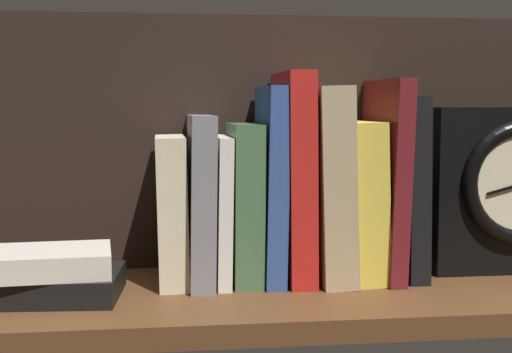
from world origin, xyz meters
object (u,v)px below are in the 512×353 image
(book_red_requiem, at_px, (295,176))
(book_black_skeptic, at_px, (404,187))
(book_gray_chess, at_px, (200,199))
(book_tan_shortstories, at_px, (326,183))
(book_blue_modern, at_px, (270,184))
(book_maroon_dawkins, at_px, (384,178))
(book_white_catcher, at_px, (221,209))
(framed_clock, at_px, (511,188))
(book_cream_twain, at_px, (172,209))
(book_stack_side, at_px, (44,276))
(book_yellow_seinlanguage, at_px, (358,199))
(book_green_romantic, at_px, (244,202))

(book_red_requiem, height_order, book_black_skeptic, book_red_requiem)
(book_gray_chess, distance_m, book_tan_shortstories, 0.16)
(book_blue_modern, bearing_deg, book_tan_shortstories, 0.00)
(book_tan_shortstories, bearing_deg, book_maroon_dawkins, 0.00)
(book_white_catcher, height_order, book_blue_modern, book_blue_modern)
(book_black_skeptic, bearing_deg, framed_clock, 0.65)
(book_gray_chess, relative_size, book_white_catcher, 1.14)
(book_blue_modern, relative_size, book_red_requiem, 0.93)
(book_white_catcher, bearing_deg, book_cream_twain, 180.00)
(book_gray_chess, distance_m, book_stack_side, 0.20)
(book_white_catcher, xyz_separation_m, book_black_skeptic, (0.23, 0.00, 0.02))
(book_white_catcher, relative_size, book_red_requiem, 0.70)
(book_yellow_seinlanguage, bearing_deg, book_green_romantic, 180.00)
(book_blue_modern, relative_size, framed_clock, 1.09)
(book_blue_modern, bearing_deg, book_stack_side, -166.92)
(book_tan_shortstories, bearing_deg, framed_clock, 0.38)
(book_red_requiem, xyz_separation_m, book_maroon_dawkins, (0.11, 0.00, -0.00))
(book_tan_shortstories, distance_m, book_yellow_seinlanguage, 0.05)
(book_cream_twain, height_order, book_green_romantic, book_green_romantic)
(book_stack_side, bearing_deg, book_green_romantic, 14.82)
(book_gray_chess, distance_m, book_white_catcher, 0.03)
(book_yellow_seinlanguage, xyz_separation_m, book_black_skeptic, (0.06, 0.00, 0.02))
(book_green_romantic, distance_m, book_red_requiem, 0.07)
(book_black_skeptic, height_order, framed_clock, book_black_skeptic)
(book_gray_chess, xyz_separation_m, book_tan_shortstories, (0.16, -0.00, 0.02))
(book_gray_chess, height_order, book_maroon_dawkins, book_maroon_dawkins)
(book_cream_twain, xyz_separation_m, book_tan_shortstories, (0.19, 0.00, 0.03))
(book_white_catcher, relative_size, book_tan_shortstories, 0.75)
(book_blue_modern, relative_size, book_yellow_seinlanguage, 1.22)
(book_tan_shortstories, relative_size, framed_clock, 1.08)
(book_blue_modern, distance_m, book_maroon_dawkins, 0.15)
(book_green_romantic, height_order, book_black_skeptic, book_black_skeptic)
(book_white_catcher, height_order, book_black_skeptic, book_black_skeptic)
(book_cream_twain, distance_m, framed_clock, 0.44)
(book_gray_chess, xyz_separation_m, book_maroon_dawkins, (0.23, -0.00, 0.02))
(book_tan_shortstories, distance_m, book_maroon_dawkins, 0.08)
(book_cream_twain, xyz_separation_m, book_gray_chess, (0.03, 0.00, 0.01))
(book_green_romantic, bearing_deg, book_yellow_seinlanguage, 0.00)
(book_white_catcher, xyz_separation_m, book_red_requiem, (0.09, 0.00, 0.04))
(book_white_catcher, height_order, book_tan_shortstories, book_tan_shortstories)
(book_green_romantic, bearing_deg, book_maroon_dawkins, 0.00)
(book_cream_twain, xyz_separation_m, book_maroon_dawkins, (0.27, 0.00, 0.03))
(book_red_requiem, bearing_deg, book_cream_twain, 180.00)
(book_tan_shortstories, relative_size, book_stack_side, 1.27)
(book_cream_twain, bearing_deg, book_white_catcher, 0.00)
(book_red_requiem, relative_size, book_tan_shortstories, 1.08)
(book_green_romantic, distance_m, book_yellow_seinlanguage, 0.14)
(book_cream_twain, height_order, framed_clock, framed_clock)
(book_red_requiem, bearing_deg, book_black_skeptic, 0.00)
(book_tan_shortstories, xyz_separation_m, book_maroon_dawkins, (0.08, 0.00, 0.00))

